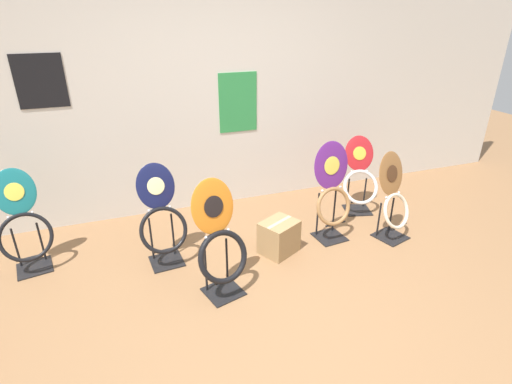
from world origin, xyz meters
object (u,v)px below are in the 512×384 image
(toilet_seat_display_purple_note, at_px, (332,195))
(toilet_seat_display_orange_sun, at_px, (220,243))
(toilet_seat_display_navy_moon, at_px, (162,220))
(toilet_seat_display_woodgrain, at_px, (393,199))
(toilet_seat_display_teal_sax, at_px, (23,225))
(toilet_seat_display_crimson_swirl, at_px, (360,178))
(storage_box, at_px, (279,237))

(toilet_seat_display_purple_note, bearing_deg, toilet_seat_display_orange_sun, -159.98)
(toilet_seat_display_orange_sun, xyz_separation_m, toilet_seat_display_navy_moon, (-0.36, 0.59, -0.04))
(toilet_seat_display_orange_sun, relative_size, toilet_seat_display_woodgrain, 1.10)
(toilet_seat_display_orange_sun, bearing_deg, toilet_seat_display_navy_moon, 121.64)
(toilet_seat_display_orange_sun, height_order, toilet_seat_display_teal_sax, toilet_seat_display_orange_sun)
(toilet_seat_display_crimson_swirl, distance_m, toilet_seat_display_teal_sax, 3.31)
(toilet_seat_display_purple_note, distance_m, storage_box, 0.66)
(toilet_seat_display_purple_note, bearing_deg, toilet_seat_display_teal_sax, 170.80)
(toilet_seat_display_woodgrain, distance_m, toilet_seat_display_purple_note, 0.60)
(toilet_seat_display_woodgrain, bearing_deg, toilet_seat_display_teal_sax, 169.24)
(toilet_seat_display_woodgrain, xyz_separation_m, toilet_seat_display_purple_note, (-0.57, 0.18, 0.05))
(toilet_seat_display_teal_sax, bearing_deg, toilet_seat_display_orange_sun, -30.98)
(toilet_seat_display_orange_sun, distance_m, toilet_seat_display_navy_moon, 0.69)
(toilet_seat_display_navy_moon, distance_m, toilet_seat_display_teal_sax, 1.16)
(storage_box, bearing_deg, toilet_seat_display_crimson_swirl, 23.19)
(toilet_seat_display_navy_moon, bearing_deg, toilet_seat_display_teal_sax, 165.05)
(toilet_seat_display_orange_sun, bearing_deg, toilet_seat_display_crimson_swirl, 25.60)
(toilet_seat_display_orange_sun, height_order, toilet_seat_display_woodgrain, toilet_seat_display_orange_sun)
(toilet_seat_display_orange_sun, height_order, toilet_seat_display_purple_note, toilet_seat_display_purple_note)
(toilet_seat_display_woodgrain, xyz_separation_m, storage_box, (-1.15, 0.11, -0.25))
(toilet_seat_display_navy_moon, xyz_separation_m, toilet_seat_display_purple_note, (1.60, -0.14, 0.04))
(toilet_seat_display_woodgrain, bearing_deg, storage_box, 174.54)
(toilet_seat_display_orange_sun, xyz_separation_m, toilet_seat_display_woodgrain, (1.80, 0.26, -0.04))
(toilet_seat_display_navy_moon, height_order, storage_box, toilet_seat_display_navy_moon)
(toilet_seat_display_woodgrain, height_order, toilet_seat_display_teal_sax, toilet_seat_display_teal_sax)
(toilet_seat_display_navy_moon, relative_size, storage_box, 2.17)
(toilet_seat_display_navy_moon, bearing_deg, toilet_seat_display_crimson_swirl, 7.41)
(storage_box, bearing_deg, toilet_seat_display_purple_note, 7.44)
(toilet_seat_display_crimson_swirl, relative_size, storage_box, 2.00)
(toilet_seat_display_teal_sax, bearing_deg, toilet_seat_display_navy_moon, -14.95)
(toilet_seat_display_purple_note, relative_size, storage_box, 2.38)
(storage_box, bearing_deg, toilet_seat_display_teal_sax, 166.46)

